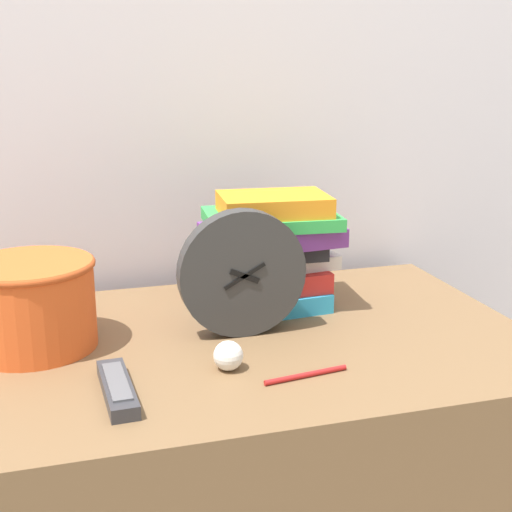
{
  "coord_description": "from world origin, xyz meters",
  "views": [
    {
      "loc": [
        -0.23,
        -0.75,
        1.18
      ],
      "look_at": [
        0.1,
        0.38,
        0.85
      ],
      "focal_mm": 50.0,
      "sensor_mm": 36.0,
      "label": 1
    }
  ],
  "objects": [
    {
      "name": "pen",
      "position": [
        0.1,
        0.14,
        0.74
      ],
      "size": [
        0.13,
        0.03,
        0.01
      ],
      "color": "#B21E1E",
      "rests_on": "desk"
    },
    {
      "name": "crumpled_paper_ball",
      "position": [
        -0.0,
        0.19,
        0.75
      ],
      "size": [
        0.04,
        0.04,
        0.04
      ],
      "color": "white",
      "rests_on": "desk"
    },
    {
      "name": "wall_back",
      "position": [
        0.0,
        0.69,
        1.2
      ],
      "size": [
        6.0,
        0.04,
        2.4
      ],
      "color": "silver",
      "rests_on": "ground_plane"
    },
    {
      "name": "tv_remote",
      "position": [
        -0.17,
        0.16,
        0.74
      ],
      "size": [
        0.04,
        0.16,
        0.02
      ],
      "color": "#333338",
      "rests_on": "desk"
    },
    {
      "name": "book_stack",
      "position": [
        0.14,
        0.44,
        0.84
      ],
      "size": [
        0.25,
        0.19,
        0.21
      ],
      "color": "#2D9ED1",
      "rests_on": "desk"
    },
    {
      "name": "basket",
      "position": [
        -0.28,
        0.37,
        0.81
      ],
      "size": [
        0.21,
        0.21,
        0.14
      ],
      "color": "#E05623",
      "rests_on": "desk"
    },
    {
      "name": "desk_clock",
      "position": [
        0.06,
        0.32,
        0.84
      ],
      "size": [
        0.21,
        0.04,
        0.21
      ],
      "color": "#333333",
      "rests_on": "desk"
    }
  ]
}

